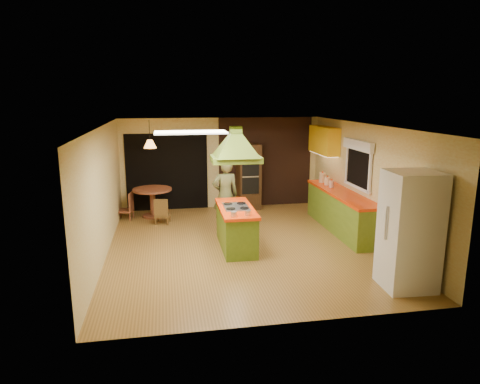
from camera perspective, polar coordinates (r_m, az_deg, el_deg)
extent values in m
plane|color=olive|center=(9.11, 0.30, -7.07)|extent=(6.50, 6.50, 0.00)
plane|color=beige|center=(11.93, -2.50, 3.86)|extent=(5.50, 0.00, 5.50)
plane|color=beige|center=(5.71, 6.19, -6.09)|extent=(5.50, 0.00, 5.50)
plane|color=beige|center=(8.71, -17.78, -0.04)|extent=(0.00, 6.50, 6.50)
plane|color=beige|center=(9.64, 16.62, 1.21)|extent=(0.00, 6.50, 6.50)
plane|color=silver|center=(8.59, 0.31, 8.82)|extent=(6.50, 6.50, 0.00)
cube|color=#381E14|center=(12.13, 3.39, 4.00)|extent=(2.64, 0.03, 2.50)
cube|color=black|center=(11.84, -9.70, 2.65)|extent=(2.20, 0.03, 2.10)
cube|color=olive|center=(10.22, 13.33, -2.68)|extent=(0.58, 3.00, 0.86)
cube|color=#E53807|center=(10.11, 13.46, -0.16)|extent=(0.62, 3.05, 0.06)
cube|color=yellow|center=(11.45, 11.13, 6.80)|extent=(0.34, 1.40, 0.70)
cube|color=black|center=(9.92, 15.55, 3.36)|extent=(0.03, 1.16, 0.96)
cube|color=white|center=(9.84, 15.45, 6.06)|extent=(0.10, 1.35, 0.22)
cube|color=white|center=(7.27, -6.60, 7.91)|extent=(1.20, 0.60, 0.03)
cube|color=#5B7E1F|center=(8.87, -0.53, -4.90)|extent=(0.65, 1.64, 0.80)
cube|color=#F53A08|center=(8.75, -0.53, -2.21)|extent=(0.71, 1.72, 0.06)
cube|color=silver|center=(8.74, -0.53, -1.97)|extent=(0.50, 0.72, 0.02)
cube|color=#58731C|center=(8.54, -0.55, 4.41)|extent=(0.98, 0.71, 0.12)
pyramid|color=#58731C|center=(8.48, -0.55, 7.78)|extent=(0.98, 0.71, 0.45)
cube|color=#58731C|center=(8.48, -0.55, 8.29)|extent=(0.22, 0.22, 0.14)
imported|color=#4E512B|center=(9.89, -1.97, -0.40)|extent=(0.64, 0.45, 1.68)
cube|color=white|center=(7.41, 21.69, -4.82)|extent=(0.83, 0.79, 1.93)
cube|color=#412915|center=(11.81, 1.12, 2.07)|extent=(0.63, 0.62, 1.80)
cube|color=black|center=(11.46, 1.42, 3.27)|extent=(0.46, 0.05, 0.45)
cube|color=black|center=(11.56, 1.41, 0.82)|extent=(0.46, 0.05, 0.45)
cylinder|color=brown|center=(11.23, -11.63, 0.33)|extent=(1.00, 1.00, 0.05)
cylinder|color=brown|center=(11.31, -11.56, -1.41)|extent=(0.14, 0.14, 0.70)
cylinder|color=brown|center=(11.39, -11.48, -3.11)|extent=(0.56, 0.56, 0.05)
cone|color=#FF9E3F|center=(11.04, -11.91, 6.29)|extent=(0.37, 0.37, 0.21)
cylinder|color=beige|center=(11.11, 10.92, 1.89)|extent=(0.21, 0.21, 0.24)
cylinder|color=#F2E3C3|center=(10.81, 11.55, 1.44)|extent=(0.17, 0.17, 0.20)
cylinder|color=beige|center=(10.56, 12.09, 1.06)|extent=(0.15, 0.15, 0.16)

